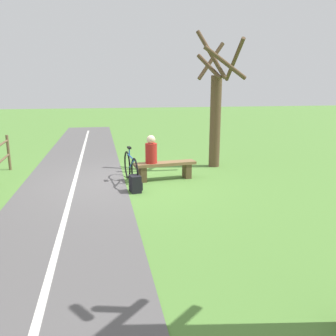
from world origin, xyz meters
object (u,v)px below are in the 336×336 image
(bench, at_px, (165,168))
(person_seated, at_px, (151,151))
(bicycle, at_px, (131,168))
(backpack, at_px, (135,184))
(tree_mid_field, at_px, (216,108))

(bench, relative_size, person_seated, 2.29)
(bench, xyz_separation_m, bicycle, (0.94, 0.10, 0.07))
(bench, bearing_deg, backpack, 40.83)
(person_seated, distance_m, backpack, 1.24)
(person_seated, xyz_separation_m, bicycle, (0.56, 0.07, -0.42))
(backpack, height_order, tree_mid_field, tree_mid_field)
(bench, height_order, tree_mid_field, tree_mid_field)
(person_seated, bearing_deg, bench, -180.00)
(person_seated, xyz_separation_m, backpack, (0.56, 0.93, -0.61))
(bicycle, relative_size, backpack, 4.25)
(person_seated, height_order, backpack, person_seated)
(person_seated, height_order, tree_mid_field, tree_mid_field)
(bicycle, relative_size, tree_mid_field, 0.43)
(person_seated, relative_size, backpack, 1.83)
(bicycle, height_order, backpack, bicycle)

